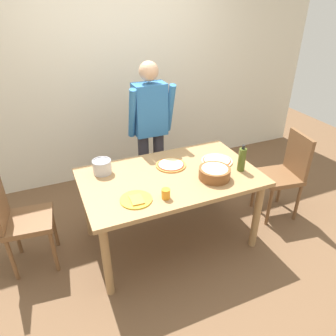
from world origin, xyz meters
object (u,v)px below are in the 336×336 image
object	(u,v)px
pizza_raw_on_board	(217,161)
plate_with_slice	(136,200)
olive_oil_bottle	(242,159)
cup_orange	(166,194)
person_cook	(150,126)
popcorn_bowl	(215,172)
dining_table	(170,184)
pizza_cooked_on_tray	(171,165)
chair_wooden_left	(18,217)
chair_wooden_right	(286,171)
steel_pot	(102,166)

from	to	relation	value
pizza_raw_on_board	plate_with_slice	world-z (taller)	plate_with_slice
plate_with_slice	olive_oil_bottle	distance (m)	1.05
plate_with_slice	cup_orange	size ratio (longest dim) A/B	3.06
person_cook	popcorn_bowl	size ratio (longest dim) A/B	5.79
dining_table	pizza_raw_on_board	distance (m)	0.54
person_cook	pizza_raw_on_board	size ratio (longest dim) A/B	5.31
person_cook	pizza_cooked_on_tray	size ratio (longest dim) A/B	5.64
dining_table	olive_oil_bottle	size ratio (longest dim) A/B	6.25
person_cook	plate_with_slice	world-z (taller)	person_cook
chair_wooden_left	chair_wooden_right	distance (m)	2.66
pizza_cooked_on_tray	plate_with_slice	bearing A→B (deg)	-139.76
dining_table	olive_oil_bottle	distance (m)	0.69
steel_pot	cup_orange	xyz separation A→B (m)	(0.38, -0.60, -0.02)
pizza_raw_on_board	steel_pot	world-z (taller)	steel_pot
olive_oil_bottle	popcorn_bowl	bearing A→B (deg)	-175.14
dining_table	pizza_raw_on_board	size ratio (longest dim) A/B	5.24
plate_with_slice	dining_table	bearing A→B (deg)	31.49
popcorn_bowl	olive_oil_bottle	world-z (taller)	olive_oil_bottle
chair_wooden_left	popcorn_bowl	distance (m)	1.74
dining_table	pizza_raw_on_board	xyz separation A→B (m)	(0.52, 0.06, 0.10)
plate_with_slice	popcorn_bowl	size ratio (longest dim) A/B	0.93
steel_pot	cup_orange	world-z (taller)	steel_pot
pizza_raw_on_board	popcorn_bowl	bearing A→B (deg)	-125.40
person_cook	popcorn_bowl	world-z (taller)	person_cook
pizza_raw_on_board	cup_orange	world-z (taller)	cup_orange
olive_oil_bottle	cup_orange	distance (m)	0.83
person_cook	chair_wooden_left	size ratio (longest dim) A/B	1.71
dining_table	cup_orange	xyz separation A→B (m)	(-0.17, -0.31, 0.13)
plate_with_slice	steel_pot	world-z (taller)	steel_pot
pizza_raw_on_board	popcorn_bowl	size ratio (longest dim) A/B	1.09
chair_wooden_left	pizza_raw_on_board	world-z (taller)	chair_wooden_left
chair_wooden_left	chair_wooden_right	xyz separation A→B (m)	(2.64, -0.29, 0.00)
chair_wooden_left	steel_pot	size ratio (longest dim) A/B	5.48
pizza_raw_on_board	plate_with_slice	size ratio (longest dim) A/B	1.17
chair_wooden_left	popcorn_bowl	xyz separation A→B (m)	(1.66, -0.42, 0.28)
chair_wooden_right	person_cook	bearing A→B (deg)	146.05
person_cook	chair_wooden_right	world-z (taller)	person_cook
dining_table	cup_orange	bearing A→B (deg)	-119.20
plate_with_slice	popcorn_bowl	xyz separation A→B (m)	(0.75, 0.05, 0.05)
popcorn_bowl	cup_orange	world-z (taller)	popcorn_bowl
person_cook	chair_wooden_right	distance (m)	1.53
chair_wooden_right	olive_oil_bottle	size ratio (longest dim) A/B	3.71
pizza_raw_on_board	popcorn_bowl	world-z (taller)	popcorn_bowl
chair_wooden_left	pizza_cooked_on_tray	xyz separation A→B (m)	(1.40, -0.06, 0.23)
cup_orange	popcorn_bowl	bearing A→B (deg)	12.57
dining_table	steel_pot	xyz separation A→B (m)	(-0.55, 0.29, 0.16)
olive_oil_bottle	plate_with_slice	bearing A→B (deg)	-175.84
chair_wooden_left	pizza_cooked_on_tray	size ratio (longest dim) A/B	3.31
popcorn_bowl	cup_orange	xyz separation A→B (m)	(-0.52, -0.12, -0.02)
pizza_raw_on_board	cup_orange	xyz separation A→B (m)	(-0.70, -0.37, 0.03)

